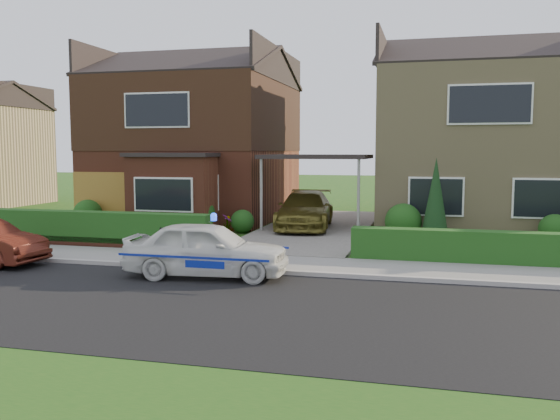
% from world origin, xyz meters
% --- Properties ---
extents(ground, '(120.00, 120.00, 0.00)m').
position_xyz_m(ground, '(0.00, 0.00, 0.00)').
color(ground, '#194B14').
rests_on(ground, ground).
extents(road, '(60.00, 6.00, 0.02)m').
position_xyz_m(road, '(0.00, 0.00, 0.00)').
color(road, black).
rests_on(road, ground).
extents(kerb, '(60.00, 0.16, 0.12)m').
position_xyz_m(kerb, '(0.00, 3.05, 0.06)').
color(kerb, '#9E9993').
rests_on(kerb, ground).
extents(sidewalk, '(60.00, 2.00, 0.10)m').
position_xyz_m(sidewalk, '(0.00, 4.10, 0.05)').
color(sidewalk, slate).
rests_on(sidewalk, ground).
extents(driveway, '(3.80, 12.00, 0.12)m').
position_xyz_m(driveway, '(0.00, 11.00, 0.06)').
color(driveway, '#666059').
rests_on(driveway, ground).
extents(house_left, '(7.50, 9.53, 7.25)m').
position_xyz_m(house_left, '(-5.78, 13.90, 3.81)').
color(house_left, brown).
rests_on(house_left, ground).
extents(house_right, '(7.50, 8.06, 7.25)m').
position_xyz_m(house_right, '(5.80, 13.99, 3.66)').
color(house_right, tan).
rests_on(house_right, ground).
extents(carport_link, '(3.80, 3.00, 2.77)m').
position_xyz_m(carport_link, '(0.00, 10.95, 2.66)').
color(carport_link, black).
rests_on(carport_link, ground).
extents(garage_door, '(2.20, 0.10, 2.10)m').
position_xyz_m(garage_door, '(-8.25, 9.96, 1.05)').
color(garage_door, brown).
rests_on(garage_door, ground).
extents(dwarf_wall, '(7.70, 0.25, 0.36)m').
position_xyz_m(dwarf_wall, '(-5.80, 5.30, 0.18)').
color(dwarf_wall, brown).
rests_on(dwarf_wall, ground).
extents(hedge_left, '(7.50, 0.55, 0.90)m').
position_xyz_m(hedge_left, '(-5.80, 5.45, 0.00)').
color(hedge_left, '#143C13').
rests_on(hedge_left, ground).
extents(hedge_right, '(7.50, 0.55, 0.80)m').
position_xyz_m(hedge_right, '(5.80, 5.35, 0.00)').
color(hedge_right, '#143C13').
rests_on(hedge_right, ground).
extents(shrub_left_far, '(1.08, 1.08, 1.08)m').
position_xyz_m(shrub_left_far, '(-8.50, 9.50, 0.54)').
color(shrub_left_far, '#143C13').
rests_on(shrub_left_far, ground).
extents(shrub_left_mid, '(1.32, 1.32, 1.32)m').
position_xyz_m(shrub_left_mid, '(-4.00, 9.30, 0.66)').
color(shrub_left_mid, '#143C13').
rests_on(shrub_left_mid, ground).
extents(shrub_left_near, '(0.84, 0.84, 0.84)m').
position_xyz_m(shrub_left_near, '(-2.40, 9.60, 0.42)').
color(shrub_left_near, '#143C13').
rests_on(shrub_left_near, ground).
extents(shrub_right_near, '(1.20, 1.20, 1.20)m').
position_xyz_m(shrub_right_near, '(3.20, 9.40, 0.60)').
color(shrub_right_near, '#143C13').
rests_on(shrub_right_near, ground).
extents(shrub_right_mid, '(0.96, 0.96, 0.96)m').
position_xyz_m(shrub_right_mid, '(7.80, 9.50, 0.48)').
color(shrub_right_mid, '#143C13').
rests_on(shrub_right_mid, ground).
extents(conifer_a, '(0.90, 0.90, 2.60)m').
position_xyz_m(conifer_a, '(4.20, 9.20, 1.30)').
color(conifer_a, black).
rests_on(conifer_a, ground).
extents(police_car, '(3.48, 3.91, 1.45)m').
position_xyz_m(police_car, '(-0.93, 2.40, 0.64)').
color(police_car, silver).
rests_on(police_car, ground).
extents(driveway_car, '(2.25, 4.66, 1.31)m').
position_xyz_m(driveway_car, '(-0.35, 10.66, 0.77)').
color(driveway_car, brown).
rests_on(driveway_car, driveway).
extents(potted_plant_a, '(0.48, 0.39, 0.79)m').
position_xyz_m(potted_plant_a, '(-9.00, 6.23, 0.40)').
color(potted_plant_a, gray).
rests_on(potted_plant_a, ground).
extents(potted_plant_b, '(0.54, 0.53, 0.77)m').
position_xyz_m(potted_plant_b, '(-8.12, 6.00, 0.38)').
color(potted_plant_b, gray).
rests_on(potted_plant_b, ground).
extents(potted_plant_c, '(0.53, 0.53, 0.78)m').
position_xyz_m(potted_plant_c, '(-2.50, 8.28, 0.39)').
color(potted_plant_c, gray).
rests_on(potted_plant_c, ground).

